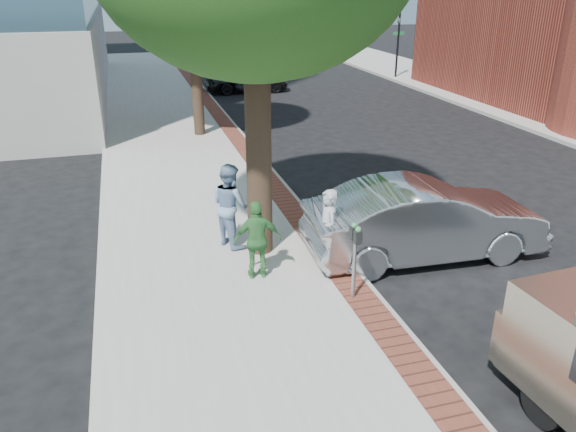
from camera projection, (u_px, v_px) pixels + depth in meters
name	position (u px, v px, depth m)	size (l,w,h in m)	color
ground	(315.00, 295.00, 10.68)	(120.00, 120.00, 0.00)	black
sidewalk	(186.00, 171.00, 17.33)	(5.00, 60.00, 0.15)	#9E9991
brick_strip	(255.00, 162.00, 17.87)	(0.60, 60.00, 0.01)	brown
curb	(266.00, 163.00, 17.99)	(0.10, 60.00, 0.15)	gray
signal_near	(198.00, 46.00, 29.46)	(0.70, 0.15, 3.80)	black
signal_far	(398.00, 40.00, 32.44)	(0.70, 0.15, 3.80)	black
parking_meter	(355.00, 246.00, 9.90)	(0.12, 0.32, 1.47)	gray
person_gray	(327.00, 231.00, 11.00)	(0.62, 0.41, 1.70)	#A9A9AE
person_officer	(230.00, 205.00, 12.05)	(0.89, 0.70, 1.84)	#7D9EC2
person_green	(258.00, 240.00, 10.74)	(0.93, 0.39, 1.58)	#3B813D
sedan_silver	(425.00, 220.00, 11.88)	(1.77, 5.08, 1.67)	#BBBDC2
bg_car	(247.00, 78.00, 29.37)	(1.73, 4.30, 1.46)	black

